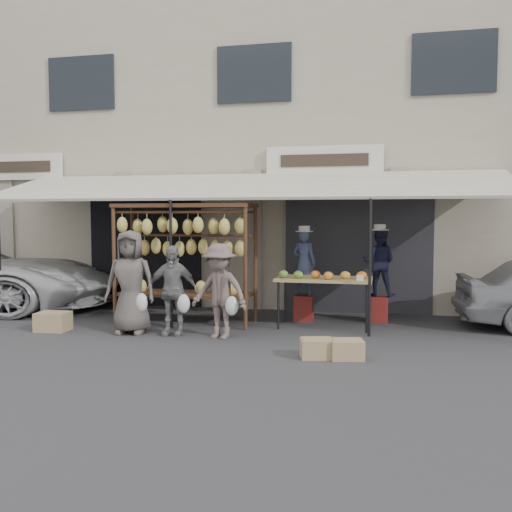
{
  "coord_description": "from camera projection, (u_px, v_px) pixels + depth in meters",
  "views": [
    {
      "loc": [
        2.71,
        -8.44,
        2.01
      ],
      "look_at": [
        0.51,
        1.4,
        1.3
      ],
      "focal_mm": 40.0,
      "sensor_mm": 36.0,
      "label": 1
    }
  ],
  "objects": [
    {
      "name": "customer_mid",
      "position": [
        172.0,
        290.0,
        9.59
      ],
      "size": [
        0.91,
        0.42,
        1.52
      ],
      "primitive_type": "imported",
      "rotation": [
        0.0,
        0.0,
        0.06
      ],
      "color": "gray",
      "rests_on": "ground_plane"
    },
    {
      "name": "stool_right",
      "position": [
        378.0,
        309.0,
        10.82
      ],
      "size": [
        0.42,
        0.42,
        0.49
      ],
      "primitive_type": "cube",
      "rotation": [
        0.0,
        0.0,
        0.21
      ],
      "color": "maroon",
      "rests_on": "ground_plane"
    },
    {
      "name": "banana_rack",
      "position": [
        184.0,
        240.0,
        10.56
      ],
      "size": [
        2.6,
        0.9,
        2.24
      ],
      "color": "#332013",
      "rests_on": "ground_plane"
    },
    {
      "name": "vendor_left",
      "position": [
        304.0,
        263.0,
        10.88
      ],
      "size": [
        0.51,
        0.39,
        1.26
      ],
      "primitive_type": "imported",
      "rotation": [
        0.0,
        0.0,
        2.93
      ],
      "color": "#374063",
      "rests_on": "stool_left"
    },
    {
      "name": "customer_left",
      "position": [
        130.0,
        282.0,
        9.7
      ],
      "size": [
        0.92,
        0.66,
        1.77
      ],
      "primitive_type": "imported",
      "rotation": [
        0.0,
        0.0,
        0.11
      ],
      "color": "#544D48",
      "rests_on": "ground_plane"
    },
    {
      "name": "crate_near_a",
      "position": [
        317.0,
        349.0,
        8.06
      ],
      "size": [
        0.52,
        0.45,
        0.27
      ],
      "primitive_type": "cube",
      "rotation": [
        0.0,
        0.0,
        0.26
      ],
      "color": "tan",
      "rests_on": "ground_plane"
    },
    {
      "name": "crate_far",
      "position": [
        53.0,
        322.0,
        9.97
      ],
      "size": [
        0.57,
        0.45,
        0.33
      ],
      "primitive_type": "cube",
      "rotation": [
        0.0,
        0.0,
        0.06
      ],
      "color": "tan",
      "rests_on": "ground_plane"
    },
    {
      "name": "crate_near_b",
      "position": [
        347.0,
        349.0,
        8.0
      ],
      "size": [
        0.51,
        0.43,
        0.27
      ],
      "primitive_type": "cube",
      "rotation": [
        0.0,
        0.0,
        0.21
      ],
      "color": "tan",
      "rests_on": "ground_plane"
    },
    {
      "name": "awning",
      "position": [
        241.0,
        187.0,
        10.99
      ],
      "size": [
        10.0,
        2.35,
        2.92
      ],
      "color": "beige",
      "rests_on": "ground_plane"
    },
    {
      "name": "vendor_right",
      "position": [
        379.0,
        262.0,
        10.76
      ],
      "size": [
        0.68,
        0.57,
        1.29
      ],
      "primitive_type": "imported",
      "rotation": [
        0.0,
        0.0,
        3.01
      ],
      "color": "#1C1E36",
      "rests_on": "stool_right"
    },
    {
      "name": "ground_plane",
      "position": [
        205.0,
        344.0,
        8.95
      ],
      "size": [
        90.0,
        90.0,
        0.0
      ],
      "primitive_type": "plane",
      "color": "#2D2D30"
    },
    {
      "name": "shophouse",
      "position": [
        279.0,
        154.0,
        15.02
      ],
      "size": [
        24.0,
        6.15,
        7.3
      ],
      "color": "#B5A996",
      "rests_on": "ground_plane"
    },
    {
      "name": "produce_table",
      "position": [
        324.0,
        280.0,
        10.22
      ],
      "size": [
        1.7,
        0.9,
        1.04
      ],
      "color": "tan",
      "rests_on": "ground_plane"
    },
    {
      "name": "stool_left",
      "position": [
        304.0,
        308.0,
        10.94
      ],
      "size": [
        0.38,
        0.38,
        0.49
      ],
      "primitive_type": "cube",
      "rotation": [
        0.0,
        0.0,
        -0.08
      ],
      "color": "maroon",
      "rests_on": "ground_plane"
    },
    {
      "name": "customer_right",
      "position": [
        220.0,
        291.0,
        9.34
      ],
      "size": [
        1.11,
        0.8,
        1.56
      ],
      "primitive_type": "imported",
      "rotation": [
        0.0,
        0.0,
        -0.24
      ],
      "color": "#695852",
      "rests_on": "ground_plane"
    }
  ]
}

